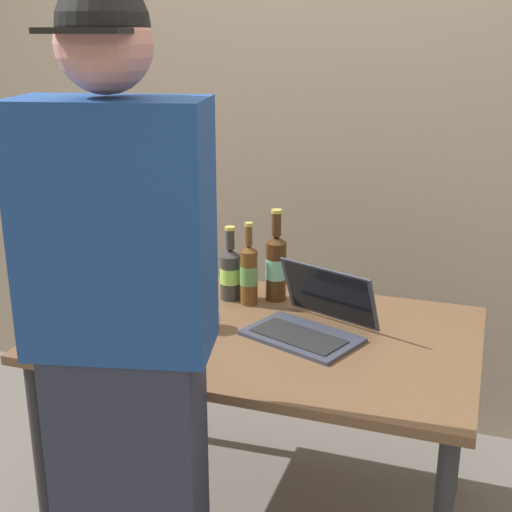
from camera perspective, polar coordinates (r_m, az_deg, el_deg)
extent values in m
cube|color=brown|center=(2.27, 0.56, -6.44)|extent=(1.36, 0.87, 0.03)
cylinder|color=#2D2D30|center=(2.41, -17.21, -15.58)|extent=(0.05, 0.05, 0.70)
cylinder|color=#2D2D30|center=(2.96, -8.70, -8.34)|extent=(0.05, 0.05, 0.70)
cylinder|color=#2D2D30|center=(2.67, 16.25, -11.97)|extent=(0.05, 0.05, 0.70)
cube|color=#383D4C|center=(2.21, 3.77, -6.61)|extent=(0.41, 0.33, 0.01)
cube|color=#232326|center=(2.19, 3.49, -6.57)|extent=(0.32, 0.23, 0.00)
cube|color=#383D4C|center=(2.28, 6.02, -3.09)|extent=(0.35, 0.20, 0.19)
cube|color=black|center=(2.27, 5.96, -3.12)|extent=(0.32, 0.18, 0.18)
cylinder|color=#333333|center=(2.49, -2.11, -1.76)|extent=(0.07, 0.07, 0.16)
cone|color=#333333|center=(2.46, -2.13, 0.31)|extent=(0.07, 0.07, 0.03)
cylinder|color=#333333|center=(2.45, -2.14, 1.37)|extent=(0.03, 0.03, 0.07)
cylinder|color=#BFB74C|center=(2.44, -2.15, 2.29)|extent=(0.04, 0.04, 0.01)
cylinder|color=#A0E35B|center=(2.49, -2.11, -1.58)|extent=(0.08, 0.08, 0.06)
cylinder|color=#472B14|center=(2.48, 1.66, -1.26)|extent=(0.07, 0.07, 0.21)
cone|color=#472B14|center=(2.44, 1.68, 1.40)|extent=(0.07, 0.07, 0.03)
cylinder|color=#472B14|center=(2.43, 1.69, 2.62)|extent=(0.03, 0.03, 0.08)
cylinder|color=#BFB74C|center=(2.41, 1.70, 3.70)|extent=(0.04, 0.04, 0.01)
cylinder|color=#85D5AD|center=(2.47, 1.66, -1.03)|extent=(0.08, 0.08, 0.07)
cylinder|color=brown|center=(2.44, -0.59, -1.79)|extent=(0.06, 0.06, 0.19)
cone|color=brown|center=(2.40, -0.60, 0.64)|extent=(0.06, 0.06, 0.02)
cylinder|color=brown|center=(2.39, -0.60, 1.68)|extent=(0.02, 0.02, 0.07)
cylinder|color=#BFB74C|center=(2.38, -0.60, 2.63)|extent=(0.03, 0.03, 0.01)
cylinder|color=#5F954C|center=(2.44, -0.59, -1.58)|extent=(0.06, 0.06, 0.07)
cube|color=#2D3347|center=(2.00, -10.04, -19.21)|extent=(0.41, 0.30, 0.91)
cube|color=#1E4793|center=(1.66, -11.44, 2.16)|extent=(0.48, 0.32, 0.61)
sphere|color=tan|center=(1.60, -12.39, 16.67)|extent=(0.22, 0.22, 0.22)
sphere|color=black|center=(1.60, -12.49, 18.02)|extent=(0.21, 0.21, 0.21)
cube|color=black|center=(1.48, -14.01, 17.54)|extent=(0.20, 0.15, 0.01)
cylinder|color=white|center=(2.27, -4.73, -4.83)|extent=(0.09, 0.09, 0.09)
torus|color=white|center=(2.25, -3.63, -4.88)|extent=(0.06, 0.01, 0.06)
cube|color=tan|center=(2.92, 6.11, 10.96)|extent=(6.00, 0.10, 2.60)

